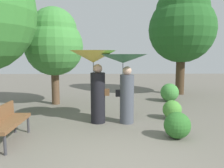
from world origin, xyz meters
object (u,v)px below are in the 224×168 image
at_px(tree_near_left, 54,42).
at_px(person_right, 124,72).
at_px(park_bench, 6,121).
at_px(person_left, 95,69).
at_px(tree_near_right, 182,24).

bearing_deg(tree_near_left, person_right, -45.25).
bearing_deg(tree_near_left, park_bench, -92.78).
bearing_deg(person_left, park_bench, 136.62).
height_order(park_bench, tree_near_right, tree_near_right).
relative_size(person_left, tree_near_right, 0.39).
bearing_deg(person_left, person_right, -84.77).
bearing_deg(tree_near_left, tree_near_right, 21.14).
height_order(person_left, park_bench, person_left).
distance_m(person_right, park_bench, 3.30).
xyz_separation_m(person_right, tree_near_right, (3.19, 4.85, 2.00)).
height_order(person_right, park_bench, person_right).
bearing_deg(tree_near_right, person_right, -123.37).
distance_m(person_left, park_bench, 2.68).
distance_m(person_right, tree_near_right, 6.14).
bearing_deg(tree_near_left, person_left, -55.86).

